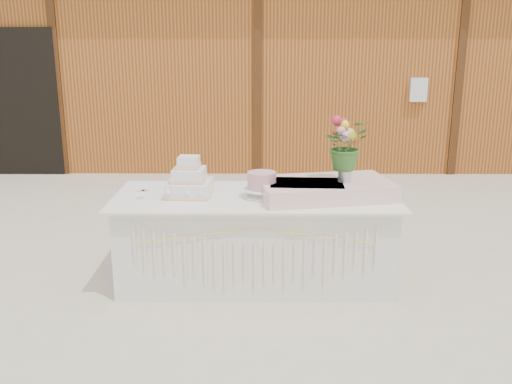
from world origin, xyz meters
TOP-DOWN VIEW (x-y plane):
  - ground at (0.00, 0.00)m, footprint 80.00×80.00m
  - barn at (-0.01, 5.99)m, footprint 12.60×4.60m
  - cake_table at (0.00, -0.00)m, footprint 2.40×1.00m
  - wedding_cake at (-0.56, 0.02)m, footprint 0.39×0.39m
  - pink_cake_stand at (0.05, -0.06)m, footprint 0.30×0.30m
  - satin_runner at (0.58, -0.03)m, footprint 1.19×0.83m
  - flower_vase at (0.74, -0.04)m, footprint 0.11×0.11m
  - bouquet at (0.74, -0.04)m, footprint 0.49×0.47m
  - loose_flowers at (-0.99, 0.03)m, footprint 0.18×0.35m

SIDE VIEW (x-z plane):
  - ground at x=0.00m, z-range 0.00..0.00m
  - cake_table at x=0.00m, z-range 0.00..0.77m
  - loose_flowers at x=-0.99m, z-range 0.77..0.79m
  - satin_runner at x=0.58m, z-range 0.77..0.91m
  - wedding_cake at x=-0.56m, z-range 0.72..1.05m
  - pink_cake_stand at x=0.05m, z-range 0.78..1.00m
  - flower_vase at x=0.74m, z-range 0.91..1.06m
  - bouquet at x=0.74m, z-range 1.06..1.47m
  - barn at x=-0.01m, z-range 0.03..3.33m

